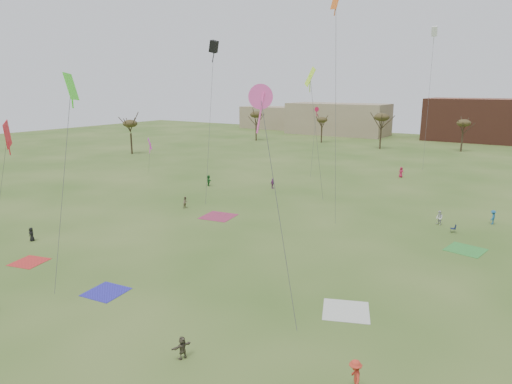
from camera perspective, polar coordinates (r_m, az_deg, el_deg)
The scene contains 21 objects.
ground at distance 35.76m, azimuth -10.78°, elevation -12.40°, with size 260.00×260.00×0.00m, color #32551A.
spectator_fore_b at distance 58.48m, azimuth -9.00°, elevation -1.30°, with size 0.73×0.57×1.51m, color #7E6A50.
spectator_fore_c at distance 27.60m, azimuth -9.41°, elevation -19.06°, with size 1.28×0.41×1.38m, color brown.
flyer_mid_a at distance 51.03m, azimuth -26.80°, elevation -4.85°, with size 0.70×0.45×1.43m, color black.
flyer_mid_b at distance 25.17m, azimuth 12.55°, elevation -22.09°, with size 1.21×0.69×1.87m, color red.
spectator_mid_d at distance 68.86m, azimuth 2.12°, elevation 1.11°, with size 0.93×0.39×1.58m, color #893986.
spectator_mid_e at distance 54.82m, azimuth 22.42°, elevation -3.10°, with size 0.80×0.62×1.64m, color silver.
flyer_far_a at distance 70.98m, azimuth -6.09°, elevation 1.47°, with size 1.60×0.51×1.72m, color #226628.
flyer_far_b at distance 81.16m, azimuth 18.07°, elevation 2.42°, with size 0.89×0.58×1.83m, color #BF2047.
flyer_far_c at distance 57.74m, azimuth 28.05°, elevation -2.86°, with size 1.07×0.61×1.66m, color #1F6092.
blanket_red at distance 45.37m, azimuth -27.02°, elevation -8.00°, with size 2.64×2.64×0.03m, color red.
blanket_blue at distance 36.91m, azimuth -18.64°, elevation -12.05°, with size 2.79×2.79×0.03m, color #2E2AB7.
blanket_cream at distance 33.05m, azimuth 11.45°, elevation -14.70°, with size 3.20×3.20×0.03m, color silver.
blanket_plum at distance 54.32m, azimuth -4.84°, elevation -3.15°, with size 3.74×3.74×0.03m, color #9D3052.
blanket_olive at distance 47.91m, azimuth 25.23°, elevation -6.71°, with size 3.26×3.26×0.03m, color green.
camp_chair_right at distance 52.83m, azimuth 23.90°, elevation -4.47°, with size 0.67×0.64×0.87m.
kites_aloft at distance 63.02m, azimuth 10.87°, elevation 16.69°, with size 73.53×69.95×24.74m.
tree_line at distance 105.54m, azimuth 19.08°, elevation 8.13°, with size 117.44×49.32×8.91m.
building_tan at distance 149.89m, azimuth 10.40°, elevation 9.18°, with size 32.00×14.00×10.00m, color #937F60.
building_brick at distance 144.35m, azimuth 26.17°, elevation 8.29°, with size 26.00×16.00×12.00m, color brown.
building_tan_west at distance 169.79m, azimuth 1.84°, elevation 9.52°, with size 20.00×12.00×8.00m, color #937F60.
Camera 1 is at (22.69, -22.95, 15.41)m, focal length 31.25 mm.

